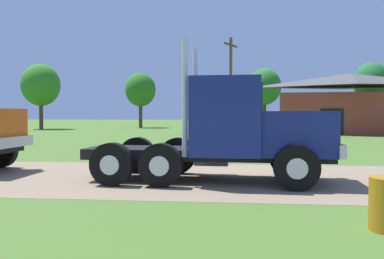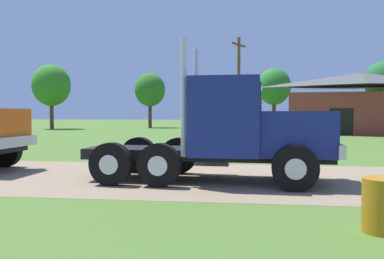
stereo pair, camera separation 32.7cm
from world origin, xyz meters
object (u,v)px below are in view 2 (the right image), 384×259
object	(u,v)px
shed_building	(360,105)
utility_pole_near	(239,84)
truck_foreground_white	(236,132)
steel_barrel	(384,205)

from	to	relation	value
shed_building	utility_pole_near	distance (m)	11.01
shed_building	utility_pole_near	xyz separation A→B (m)	(-10.33, -3.43, 1.67)
truck_foreground_white	shed_building	distance (m)	27.76
truck_foreground_white	steel_barrel	xyz separation A→B (m)	(2.34, -4.39, -0.89)
truck_foreground_white	steel_barrel	bearing A→B (deg)	-61.93
truck_foreground_white	shed_building	size ratio (longest dim) A/B	0.52
truck_foreground_white	shed_building	bearing A→B (deg)	68.73
truck_foreground_white	utility_pole_near	xyz separation A→B (m)	(-0.27, 22.42, 2.91)
shed_building	utility_pole_near	bearing A→B (deg)	-161.65
steel_barrel	utility_pole_near	bearing A→B (deg)	95.57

